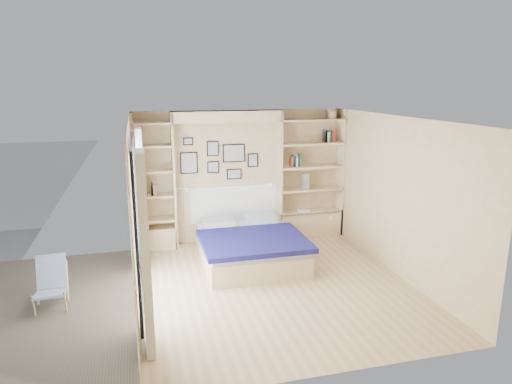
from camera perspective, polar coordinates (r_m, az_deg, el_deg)
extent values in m
plane|color=tan|center=(7.07, 2.36, -11.50)|extent=(4.50, 4.50, 0.00)
plane|color=tan|center=(8.76, -1.82, 2.03)|extent=(4.00, 0.00, 4.00)
plane|color=tan|center=(4.65, 10.65, -8.66)|extent=(4.00, 0.00, 4.00)
plane|color=tan|center=(6.37, -15.03, -2.80)|extent=(0.00, 4.50, 4.50)
plane|color=tan|center=(7.46, 17.32, -0.60)|extent=(0.00, 4.50, 4.50)
plane|color=white|center=(6.43, 2.58, 9.13)|extent=(4.50, 4.50, 0.00)
cube|color=tan|center=(8.41, -10.23, 1.33)|extent=(0.04, 0.35, 2.50)
cube|color=tan|center=(8.78, 2.89, 2.04)|extent=(0.04, 0.35, 2.50)
cube|color=tan|center=(8.38, -3.64, 9.43)|extent=(2.00, 0.35, 0.20)
cube|color=tan|center=(9.24, 10.50, 2.40)|extent=(0.04, 0.35, 2.50)
cube|color=tan|center=(8.39, -14.86, 1.07)|extent=(0.04, 0.35, 2.50)
cube|color=tan|center=(9.24, 6.68, -3.87)|extent=(1.30, 0.35, 0.50)
cube|color=tan|center=(8.67, -12.26, -5.60)|extent=(0.70, 0.35, 0.40)
cube|color=black|center=(6.18, -15.30, 5.98)|extent=(0.04, 2.08, 0.06)
cube|color=black|center=(6.81, -14.14, -12.70)|extent=(0.04, 2.08, 0.06)
cube|color=black|center=(5.45, -14.63, -7.22)|extent=(0.04, 0.06, 2.20)
cube|color=black|center=(7.40, -14.71, -1.75)|extent=(0.04, 0.06, 2.20)
cube|color=silver|center=(6.41, -14.78, -3.91)|extent=(0.01, 2.00, 2.20)
cube|color=white|center=(5.17, -13.65, -7.71)|extent=(0.10, 0.45, 2.30)
cube|color=white|center=(7.66, -14.07, -0.82)|extent=(0.10, 0.45, 2.30)
cube|color=tan|center=(9.16, 6.72, -2.37)|extent=(1.30, 0.35, 0.04)
cube|color=tan|center=(9.05, 6.80, 0.37)|extent=(1.30, 0.35, 0.04)
cube|color=tan|center=(8.96, 6.88, 3.17)|extent=(1.30, 0.35, 0.04)
cube|color=tan|center=(8.89, 6.96, 6.02)|extent=(1.30, 0.35, 0.04)
cube|color=tan|center=(8.85, 7.04, 8.91)|extent=(1.30, 0.35, 0.04)
cube|color=tan|center=(8.56, -12.38, -3.39)|extent=(0.70, 0.35, 0.04)
cube|color=tan|center=(8.45, -12.53, -0.46)|extent=(0.70, 0.35, 0.04)
cube|color=tan|center=(8.35, -12.68, 2.54)|extent=(0.70, 0.35, 0.04)
cube|color=tan|center=(8.28, -12.84, 5.59)|extent=(0.70, 0.35, 0.04)
cube|color=tan|center=(8.24, -12.99, 8.35)|extent=(0.70, 0.35, 0.04)
cube|color=tan|center=(7.90, -0.90, -7.36)|extent=(1.61, 2.02, 0.35)
cube|color=#B1B6C1|center=(7.82, -0.91, -5.81)|extent=(1.57, 1.98, 0.10)
cube|color=#131247|center=(7.49, -0.29, -6.14)|extent=(1.71, 1.41, 0.08)
cube|color=#B1B6C1|center=(8.37, -4.75, -3.76)|extent=(0.55, 0.40, 0.12)
cube|color=#B1B6C1|center=(8.54, 0.60, -3.37)|extent=(0.55, 0.40, 0.12)
cube|color=white|center=(8.83, -2.71, -1.43)|extent=(1.71, 0.04, 0.70)
cube|color=black|center=(8.53, -8.38, 3.62)|extent=(0.32, 0.02, 0.40)
cube|color=gray|center=(8.51, -8.38, 3.61)|extent=(0.28, 0.01, 0.36)
cube|color=black|center=(8.55, -5.43, 5.42)|extent=(0.22, 0.02, 0.28)
cube|color=gray|center=(8.54, -5.42, 5.42)|extent=(0.18, 0.01, 0.24)
cube|color=black|center=(8.60, -5.38, 3.12)|extent=(0.22, 0.02, 0.22)
cube|color=gray|center=(8.59, -5.37, 3.10)|extent=(0.18, 0.01, 0.18)
cube|color=black|center=(8.63, -2.78, 4.88)|extent=(0.42, 0.02, 0.34)
cube|color=gray|center=(8.62, -2.77, 4.87)|extent=(0.38, 0.01, 0.30)
cube|color=black|center=(8.70, -2.75, 2.27)|extent=(0.28, 0.02, 0.20)
cube|color=gray|center=(8.69, -2.74, 2.26)|extent=(0.24, 0.01, 0.16)
cube|color=black|center=(8.74, -0.39, 4.00)|extent=(0.20, 0.02, 0.26)
cube|color=gray|center=(8.73, -0.37, 3.99)|extent=(0.16, 0.01, 0.22)
cube|color=black|center=(8.47, -8.48, 6.29)|extent=(0.18, 0.02, 0.14)
cube|color=gray|center=(8.46, -8.47, 6.28)|extent=(0.14, 0.01, 0.10)
cylinder|color=silver|center=(8.37, -9.20, 0.41)|extent=(0.20, 0.02, 0.02)
cone|color=white|center=(8.39, -8.52, 0.32)|extent=(0.13, 0.12, 0.15)
cylinder|color=silver|center=(8.69, 2.15, 1.06)|extent=(0.20, 0.02, 0.02)
cone|color=white|center=(8.67, 1.51, 0.89)|extent=(0.13, 0.12, 0.15)
cube|color=#AD451A|center=(8.80, 4.42, 3.82)|extent=(0.02, 0.15, 0.20)
cube|color=navy|center=(8.81, 4.65, 3.93)|extent=(0.03, 0.15, 0.23)
cube|color=black|center=(8.82, 4.77, 3.86)|extent=(0.03, 0.15, 0.21)
cube|color=#BFB28C|center=(8.83, 5.00, 3.79)|extent=(0.04, 0.15, 0.18)
cube|color=#26593F|center=(8.85, 5.46, 4.02)|extent=(0.03, 0.15, 0.25)
cube|color=navy|center=(8.97, 8.59, 6.95)|extent=(0.03, 0.15, 0.24)
cube|color=black|center=(8.98, 8.59, 6.85)|extent=(0.03, 0.15, 0.21)
cube|color=beige|center=(9.00, 8.88, 6.81)|extent=(0.04, 0.15, 0.20)
cube|color=#26593F|center=(9.01, 9.14, 6.89)|extent=(0.03, 0.15, 0.22)
cube|color=#A51E1E|center=(9.03, 9.42, 6.91)|extent=(0.03, 0.15, 0.23)
cube|color=navy|center=(8.41, -12.88, 0.30)|extent=(0.02, 0.15, 0.20)
cube|color=black|center=(8.41, -12.89, 0.43)|extent=(0.03, 0.15, 0.24)
cube|color=#BFB28C|center=(8.42, -12.58, 0.27)|extent=(0.03, 0.15, 0.18)
cube|color=tan|center=(8.99, 9.46, 9.51)|extent=(0.13, 0.13, 0.15)
cone|color=tan|center=(8.98, 9.49, 10.24)|extent=(0.20, 0.20, 0.08)
cube|color=slate|center=(8.97, 6.19, 1.38)|extent=(0.12, 0.12, 0.30)
cube|color=white|center=(9.05, 5.97, -2.32)|extent=(0.22, 0.16, 0.03)
cube|color=#6C6150|center=(7.03, -27.88, -13.32)|extent=(3.20, 4.00, 0.05)
cylinder|color=tan|center=(6.72, -26.04, -12.74)|extent=(0.04, 0.12, 0.34)
cylinder|color=tan|center=(6.67, -22.73, -12.59)|extent=(0.04, 0.12, 0.34)
cylinder|color=tan|center=(7.11, -25.64, -10.48)|extent=(0.05, 0.28, 0.56)
cylinder|color=tan|center=(7.07, -22.54, -10.31)|extent=(0.05, 0.28, 0.56)
cube|color=#3D5EB3|center=(6.82, -24.31, -11.53)|extent=(0.42, 0.50, 0.13)
cube|color=#3D5EB3|center=(7.05, -24.21, -9.03)|extent=(0.40, 0.22, 0.46)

